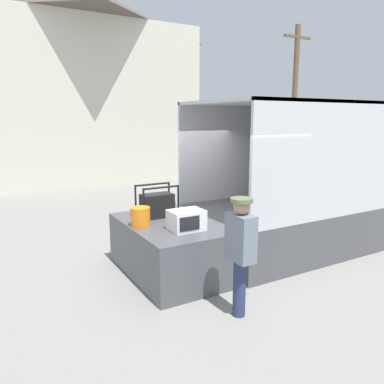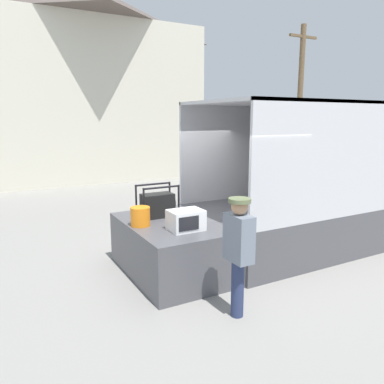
% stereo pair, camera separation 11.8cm
% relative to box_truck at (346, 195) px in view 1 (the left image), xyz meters
% --- Properties ---
extents(ground_plane, '(160.00, 160.00, 0.00)m').
position_rel_box_truck_xyz_m(ground_plane, '(-3.87, -0.00, -0.95)').
color(ground_plane, gray).
extents(box_truck, '(6.71, 2.45, 3.08)m').
position_rel_box_truck_xyz_m(box_truck, '(0.00, 0.00, 0.00)').
color(box_truck, navy).
rests_on(box_truck, ground).
extents(tailgate_deck, '(1.56, 2.33, 0.95)m').
position_rel_box_truck_xyz_m(tailgate_deck, '(-4.65, -0.00, -0.48)').
color(tailgate_deck, '#4C4C51').
rests_on(tailgate_deck, ground).
extents(microwave, '(0.56, 0.42, 0.34)m').
position_rel_box_truck_xyz_m(microwave, '(-4.65, -0.55, 0.16)').
color(microwave, white).
rests_on(microwave, tailgate_deck).
extents(portable_generator, '(0.72, 0.43, 0.61)m').
position_rel_box_truck_xyz_m(portable_generator, '(-4.71, 0.45, 0.22)').
color(portable_generator, black).
rests_on(portable_generator, tailgate_deck).
extents(orange_bucket, '(0.33, 0.33, 0.33)m').
position_rel_box_truck_xyz_m(orange_bucket, '(-5.22, 0.05, 0.16)').
color(orange_bucket, orange).
rests_on(orange_bucket, tailgate_deck).
extents(worker_person, '(0.31, 0.44, 1.71)m').
position_rel_box_truck_xyz_m(worker_person, '(-4.51, -1.83, 0.10)').
color(worker_person, navy).
rests_on(worker_person, ground).
extents(house_backdrop, '(10.25, 7.72, 9.25)m').
position_rel_box_truck_xyz_m(house_backdrop, '(-3.13, 13.44, 3.76)').
color(house_backdrop, beige).
rests_on(house_backdrop, ground).
extents(utility_pole, '(1.80, 0.28, 7.48)m').
position_rel_box_truck_xyz_m(utility_pole, '(7.34, 9.27, 2.94)').
color(utility_pole, brown).
rests_on(utility_pole, ground).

